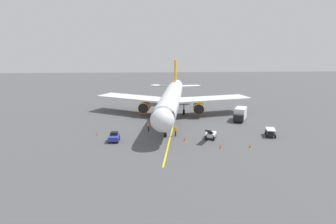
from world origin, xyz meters
The scene contains 13 objects.
ground_plane centered at (0.00, 0.00, 0.00)m, with size 220.00×220.00×0.00m, color #4C4C4F.
apron_lead_in_line centered at (-0.76, 6.40, 0.01)m, with size 0.24×40.00×0.01m, color yellow.
airplane centered at (-0.80, 0.13, 4.00)m, with size 34.46×40.30×11.50m.
ground_crew_marshaller centered at (-0.60, 13.46, 0.89)m, with size 0.47×0.40×1.71m.
ground_crew_wing_walker centered at (3.94, 10.08, 0.89)m, with size 0.34×0.45×1.71m.
belt_loader_near_nose centered at (-6.20, 15.11, 0.71)m, with size 2.72×4.71×2.32m.
tug_portside centered at (9.32, 15.64, 0.70)m, with size 1.65×2.37×1.50m.
baggage_cart_starboard_side centered at (-16.44, 14.45, 0.66)m, with size 2.11×2.88×1.27m.
box_truck_rear_apron centered at (-14.46, 4.01, 1.39)m, with size 3.80×4.99×2.62m.
safety_cone_nose_left centered at (-1.88, 15.83, 0.28)m, with size 0.32×0.32×0.55m, color #F2590F.
safety_cone_nose_right centered at (12.66, 12.04, 0.28)m, with size 0.32×0.32×0.55m, color #F2590F.
safety_cone_wing_port centered at (-6.72, 19.73, 0.28)m, with size 0.32×0.32×0.55m, color #F2590F.
safety_cone_wing_starboard centered at (-11.20, 19.70, 0.28)m, with size 0.32×0.32×0.55m, color #F2590F.
Camera 1 is at (3.37, 59.52, 14.65)m, focal length 30.82 mm.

